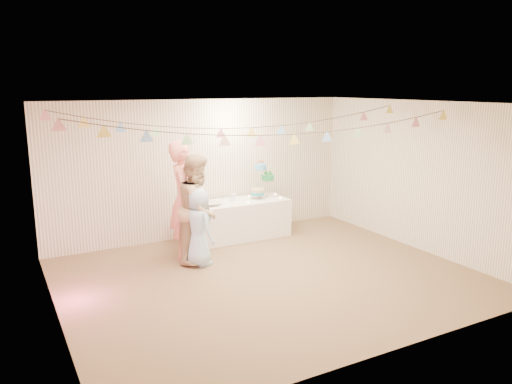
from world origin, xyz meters
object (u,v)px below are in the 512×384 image
person_child (198,227)px  table (238,219)px  person_adult_a (184,200)px  person_adult_b (198,208)px  cake_stand (262,178)px

person_child → table: bearing=-62.4°
table → person_adult_a: (-1.26, -0.51, 0.63)m
person_adult_a → person_adult_b: 0.36m
table → cake_stand: cake_stand is taller
cake_stand → person_child: 2.11m
cake_stand → person_adult_a: person_adult_a is taller
cake_stand → person_adult_a: (-1.81, -0.56, -0.11)m
person_child → person_adult_a: bearing=-7.2°
table → cake_stand: size_ratio=2.78×
person_adult_b → person_child: person_adult_b is taller
table → person_child: person_child is taller
cake_stand → person_adult_b: (-1.69, -0.88, -0.20)m
cake_stand → person_child: (-1.77, -1.07, -0.46)m
person_adult_a → table: bearing=-43.6°
cake_stand → person_adult_a: 1.90m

